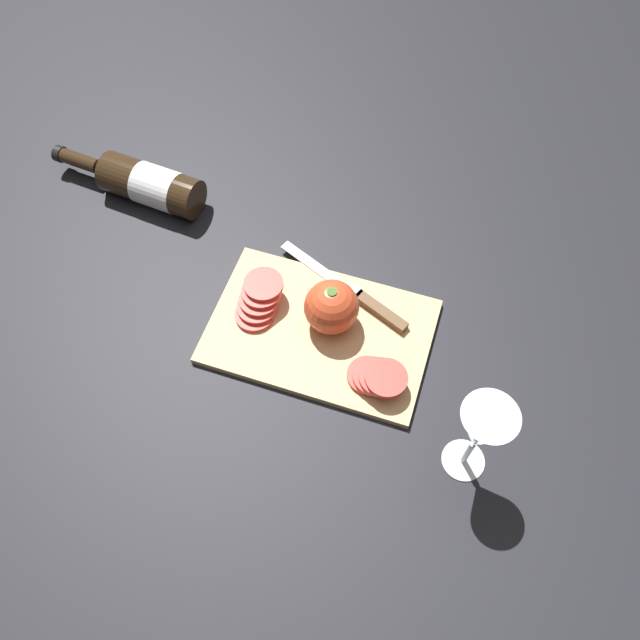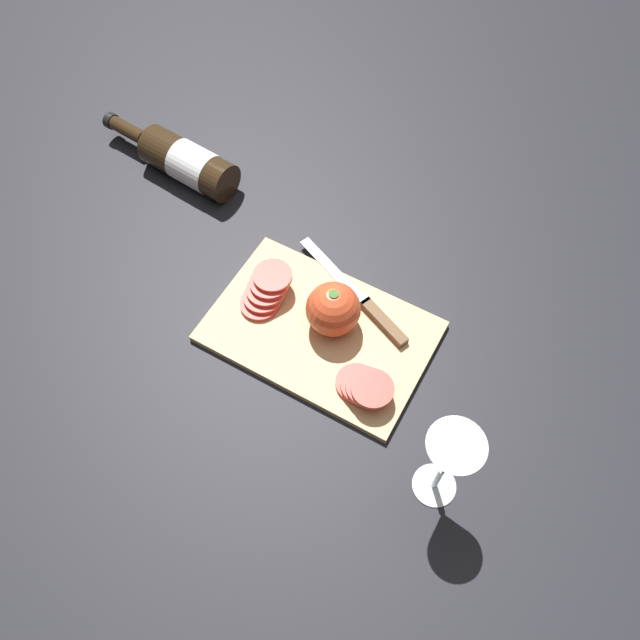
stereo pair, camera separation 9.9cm
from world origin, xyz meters
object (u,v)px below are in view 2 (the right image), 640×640
object	(u,v)px
wine_bottle	(185,161)
knife	(373,311)
wine_glass	(448,460)
tomato_slice_stack_far	(364,386)
tomato_slice_stack_near	(266,290)
whole_tomato	(334,309)

from	to	relation	value
wine_bottle	knife	distance (m)	0.47
wine_bottle	knife	size ratio (longest dim) A/B	1.20
wine_glass	tomato_slice_stack_far	distance (m)	0.19
tomato_slice_stack_near	whole_tomato	bearing A→B (deg)	-175.66
knife	wine_bottle	bearing A→B (deg)	9.50
whole_tomato	wine_glass	bearing A→B (deg)	148.00
wine_bottle	tomato_slice_stack_near	xyz separation A→B (m)	(-0.29, 0.17, -0.00)
wine_bottle	tomato_slice_stack_far	size ratio (longest dim) A/B	3.21
whole_tomato	tomato_slice_stack_near	world-z (taller)	whole_tomato
whole_tomato	tomato_slice_stack_far	distance (m)	0.13
wine_bottle	whole_tomato	bearing A→B (deg)	158.67
wine_bottle	tomato_slice_stack_near	world-z (taller)	wine_bottle
wine_bottle	knife	xyz separation A→B (m)	(-0.45, 0.11, -0.02)
wine_glass	whole_tomato	distance (m)	0.31
whole_tomato	tomato_slice_stack_near	size ratio (longest dim) A/B	0.84
wine_glass	tomato_slice_stack_far	xyz separation A→B (m)	(0.16, -0.08, -0.09)
wine_bottle	knife	world-z (taller)	wine_bottle
whole_tomato	knife	world-z (taller)	whole_tomato
knife	tomato_slice_stack_near	bearing A→B (deg)	42.35
whole_tomato	tomato_slice_stack_near	bearing A→B (deg)	4.34
wine_bottle	wine_glass	world-z (taller)	wine_glass
tomato_slice_stack_far	wine_bottle	bearing A→B (deg)	-25.41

